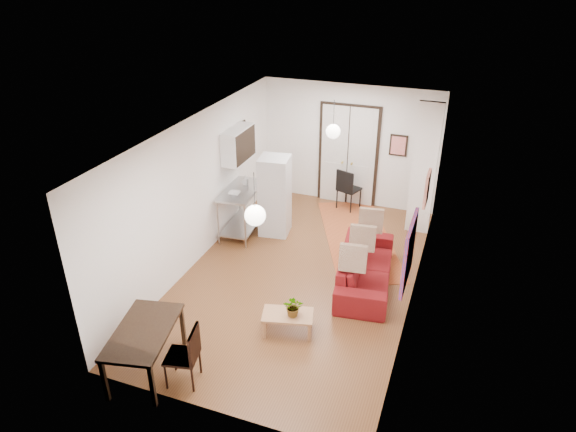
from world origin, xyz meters
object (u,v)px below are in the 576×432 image
(black_side_chair, at_px, (350,184))
(kitchen_counter, at_px, (242,204))
(sofa, at_px, (366,267))
(dining_chair_far, at_px, (185,347))
(dining_table, at_px, (144,335))
(coffee_table, at_px, (288,316))
(dining_chair_near, at_px, (185,347))
(fridge, at_px, (275,196))

(black_side_chair, bearing_deg, kitchen_counter, 67.37)
(sofa, height_order, dining_chair_far, dining_chair_far)
(kitchen_counter, distance_m, dining_table, 4.35)
(dining_chair_far, bearing_deg, coffee_table, 131.95)
(dining_chair_near, bearing_deg, black_side_chair, 160.48)
(sofa, distance_m, fridge, 2.66)
(sofa, distance_m, black_side_chair, 3.26)
(kitchen_counter, distance_m, dining_chair_near, 4.36)
(kitchen_counter, xyz_separation_m, dining_table, (0.46, -4.32, -0.02))
(sofa, bearing_deg, dining_table, 136.02)
(sofa, relative_size, black_side_chair, 2.29)
(fridge, bearing_deg, black_side_chair, 48.49)
(coffee_table, bearing_deg, kitchen_counter, 126.70)
(fridge, distance_m, dining_chair_near, 4.52)
(sofa, relative_size, coffee_table, 2.58)
(dining_chair_far, relative_size, black_side_chair, 0.92)
(dining_table, relative_size, dining_chair_far, 1.60)
(dining_chair_near, bearing_deg, sofa, 137.56)
(sofa, xyz_separation_m, dining_chair_near, (-1.90, -3.24, 0.20))
(dining_chair_near, bearing_deg, dining_table, -93.27)
(dining_table, bearing_deg, black_side_chair, 77.41)
(sofa, xyz_separation_m, black_side_chair, (-1.07, 3.07, 0.26))
(dining_chair_far, bearing_deg, black_side_chair, 160.48)
(sofa, distance_m, coffee_table, 2.01)
(dining_chair_far, height_order, black_side_chair, black_side_chair)
(coffee_table, xyz_separation_m, dining_chair_near, (-1.03, -1.42, 0.23))
(fridge, height_order, dining_chair_far, fridge)
(black_side_chair, bearing_deg, fridge, 75.80)
(sofa, height_order, dining_table, dining_table)
(coffee_table, distance_m, black_side_chair, 4.90)
(dining_chair_far, bearing_deg, dining_chair_near, 0.00)
(coffee_table, relative_size, kitchen_counter, 0.64)
(kitchen_counter, relative_size, dining_chair_near, 1.50)
(coffee_table, height_order, kitchen_counter, kitchen_counter)
(fridge, bearing_deg, coffee_table, -72.74)
(fridge, relative_size, dining_chair_near, 1.88)
(dining_chair_near, distance_m, dining_chair_far, 0.00)
(coffee_table, relative_size, dining_chair_near, 0.96)
(fridge, distance_m, black_side_chair, 2.21)
(kitchen_counter, height_order, dining_table, kitchen_counter)
(dining_chair_near, bearing_deg, coffee_table, 131.95)
(coffee_table, distance_m, dining_chair_far, 1.77)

